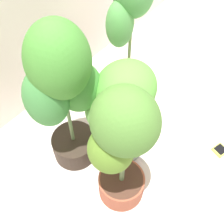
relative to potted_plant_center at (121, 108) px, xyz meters
name	(u,v)px	position (x,y,z in m)	size (l,w,h in m)	color
ground_plane	(142,152)	(0.07, -0.13, -0.44)	(8.00, 8.00, 0.00)	silver
potted_plant_center	(121,108)	(0.00, 0.00, 0.00)	(0.47, 0.39, 0.72)	slate
potted_plant_front_left	(121,146)	(-0.23, -0.19, 0.10)	(0.36, 0.32, 0.90)	#9B4A34
potted_plant_back_left	(63,90)	(-0.21, 0.20, 0.18)	(0.47, 0.37, 1.02)	#30251C
potted_plant_back_right	(128,29)	(0.40, 0.28, 0.14)	(0.30, 0.27, 1.00)	black
hygrometer_box	(220,150)	(0.41, -0.51, -0.43)	(0.10, 0.10, 0.03)	#C9CE4C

